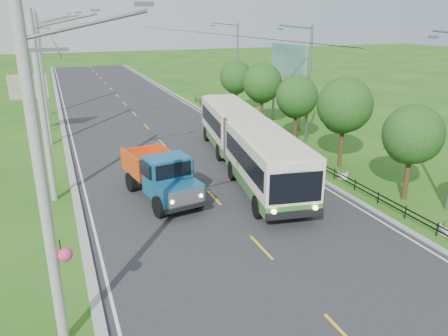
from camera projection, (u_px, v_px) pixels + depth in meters
ground at (261, 248)px, 19.15m from camera, size 240.00×240.00×0.00m
road at (156, 137)px, 36.72m from camera, size 14.00×120.00×0.02m
curb_left at (66, 145)px, 34.21m from camera, size 0.40×120.00×0.15m
curb_right at (235, 129)px, 39.19m from camera, size 0.30×120.00×0.10m
edge_line_left at (74, 145)px, 34.41m from camera, size 0.12×120.00×0.00m
edge_line_right at (229, 130)px, 39.02m from camera, size 0.12×120.00×0.00m
centre_dash at (261, 247)px, 19.14m from camera, size 0.12×2.20×0.00m
railing_right at (274, 142)px, 34.12m from camera, size 0.04×40.00×0.60m
pole_nearest at (46, 195)px, 12.04m from camera, size 3.51×0.44×10.00m
pole_near at (43, 109)px, 22.52m from camera, size 3.51×0.32×10.00m
pole_mid at (43, 79)px, 33.07m from camera, size 3.51×0.32×10.00m
pole_far at (43, 64)px, 43.62m from camera, size 3.51×0.32×10.00m
tree_second at (411, 137)px, 23.29m from camera, size 3.18×3.26×5.30m
tree_third at (344, 108)px, 28.41m from camera, size 3.60×3.62×6.00m
tree_fourth at (296, 99)px, 33.81m from camera, size 3.24×3.31×5.40m
tree_fifth at (262, 85)px, 39.00m from camera, size 3.48×3.52×5.80m
tree_back at (236, 79)px, 44.34m from camera, size 3.30×3.36×5.50m
streetlight_mid at (307, 81)px, 33.53m from camera, size 3.02×0.20×9.07m
streetlight_far at (236, 64)px, 45.84m from camera, size 3.02×0.20×9.07m
planter_front at (447, 228)px, 20.27m from camera, size 0.64×0.64×0.67m
planter_near at (343, 174)px, 27.30m from camera, size 0.64×0.64×0.67m
planter_mid at (281, 142)px, 34.34m from camera, size 0.64×0.64×0.67m
planter_far at (241, 121)px, 41.37m from camera, size 0.64×0.64×0.67m
billboard_left at (29, 91)px, 35.68m from camera, size 3.00×0.20×5.20m
billboard_right at (288, 67)px, 39.23m from camera, size 0.24×6.00×7.30m
bus at (246, 139)px, 28.28m from camera, size 5.69×17.98×3.43m
dump_truck at (161, 173)px, 23.88m from camera, size 3.38×6.63×2.66m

